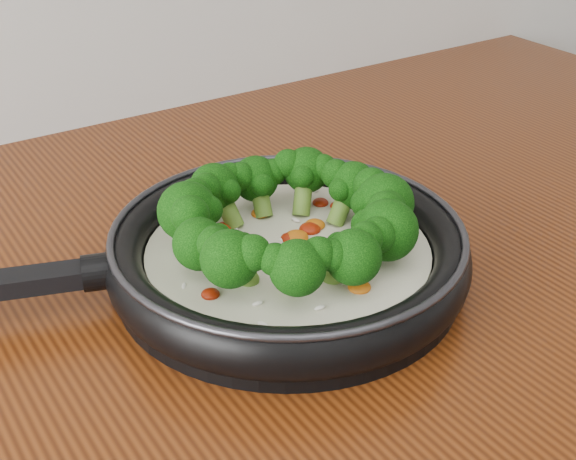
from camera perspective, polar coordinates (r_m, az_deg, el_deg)
skillet at (r=0.66m, az=-0.16°, el=-1.19°), size 0.51×0.39×0.09m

